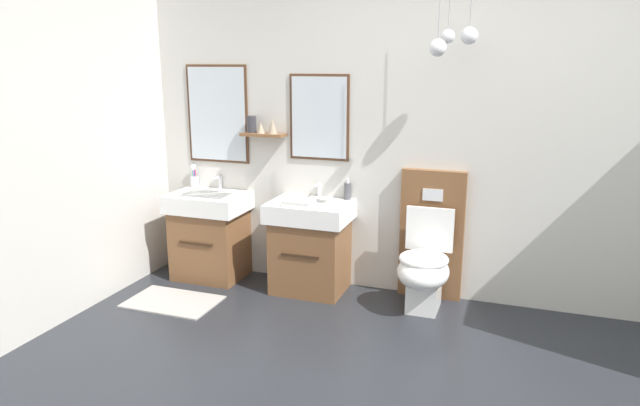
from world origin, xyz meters
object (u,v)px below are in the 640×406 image
at_px(vanity_sink_right, 311,244).
at_px(toothbrush_cup, 195,180).
at_px(toilet, 427,257).
at_px(soap_dispenser, 347,191).
at_px(vanity_sink_left, 211,233).
at_px(folded_hand_towel, 299,203).

distance_m(vanity_sink_right, toothbrush_cup, 1.22).
bearing_deg(vanity_sink_right, toilet, 0.52).
xyz_separation_m(toothbrush_cup, soap_dispenser, (1.38, 0.01, 0.01)).
height_order(toilet, soap_dispenser, toilet).
xyz_separation_m(toilet, soap_dispenser, (-0.67, 0.17, 0.42)).
relative_size(vanity_sink_left, soap_dispenser, 4.33).
relative_size(soap_dispenser, folded_hand_towel, 0.76).
height_order(vanity_sink_left, soap_dispenser, soap_dispenser).
xyz_separation_m(toothbrush_cup, folded_hand_towel, (1.09, -0.32, -0.04)).
bearing_deg(vanity_sink_right, vanity_sink_left, 180.00).
bearing_deg(vanity_sink_right, toothbrush_cup, 171.51).
xyz_separation_m(toilet, folded_hand_towel, (-0.96, -0.16, 0.37)).
height_order(toothbrush_cup, folded_hand_towel, toothbrush_cup).
height_order(vanity_sink_right, folded_hand_towel, folded_hand_towel).
distance_m(vanity_sink_right, soap_dispenser, 0.51).
bearing_deg(soap_dispenser, vanity_sink_right, -143.72).
height_order(toilet, folded_hand_towel, toilet).
height_order(vanity_sink_right, toothbrush_cup, toothbrush_cup).
xyz_separation_m(vanity_sink_right, toothbrush_cup, (-1.13, 0.17, 0.40)).
bearing_deg(toothbrush_cup, folded_hand_towel, -16.18).
distance_m(soap_dispenser, folded_hand_towel, 0.44).
relative_size(vanity_sink_right, soap_dispenser, 4.33).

